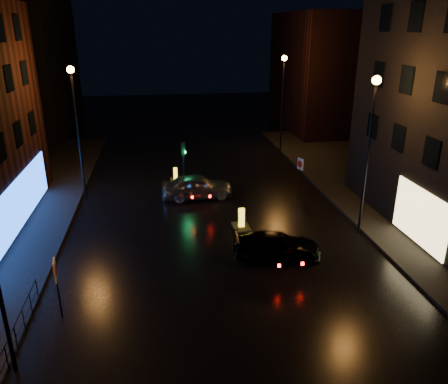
{
  "coord_description": "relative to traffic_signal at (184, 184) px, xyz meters",
  "views": [
    {
      "loc": [
        -2.73,
        -14.23,
        10.57
      ],
      "look_at": [
        0.34,
        6.0,
        2.8
      ],
      "focal_mm": 35.0,
      "sensor_mm": 36.0,
      "label": 1
    }
  ],
  "objects": [
    {
      "name": "road_sign_right",
      "position": [
        7.7,
        -1.43,
        1.28
      ],
      "size": [
        0.23,
        0.56,
        2.38
      ],
      "rotation": [
        0.0,
        0.0,
        3.47
      ],
      "color": "black",
      "rests_on": "ground"
    },
    {
      "name": "road_sign_left",
      "position": [
        -5.62,
        -13.34,
        1.37
      ],
      "size": [
        0.15,
        0.61,
        2.5
      ],
      "rotation": [
        0.0,
        0.0,
        0.15
      ],
      "color": "black",
      "rests_on": "ground"
    },
    {
      "name": "ground",
      "position": [
        1.2,
        -14.0,
        -0.5
      ],
      "size": [
        120.0,
        120.0,
        0.0
      ],
      "primitive_type": "plane",
      "color": "black",
      "rests_on": "ground"
    },
    {
      "name": "pavement_right",
      "position": [
        15.2,
        -6.0,
        -0.43
      ],
      "size": [
        12.0,
        44.0,
        0.15
      ],
      "primitive_type": "cube",
      "color": "black",
      "rests_on": "ground"
    },
    {
      "name": "building_far_right",
      "position": [
        16.2,
        18.0,
        5.5
      ],
      "size": [
        8.0,
        14.0,
        12.0
      ],
      "primitive_type": "cube",
      "color": "black",
      "rests_on": "ground"
    },
    {
      "name": "guard_railing",
      "position": [
        -6.8,
        -15.0,
        0.24
      ],
      "size": [
        0.05,
        6.04,
        1.0
      ],
      "color": "black",
      "rests_on": "ground"
    },
    {
      "name": "silver_hatchback",
      "position": [
        0.75,
        -1.45,
        0.28
      ],
      "size": [
        4.69,
        2.09,
        1.57
      ],
      "primitive_type": "imported",
      "rotation": [
        0.0,
        0.0,
        1.62
      ],
      "color": "#94979B",
      "rests_on": "ground"
    },
    {
      "name": "bollard_near",
      "position": [
        2.75,
        -6.5,
        -0.24
      ],
      "size": [
        0.97,
        1.4,
        1.19
      ],
      "rotation": [
        0.0,
        0.0,
        0.05
      ],
      "color": "black",
      "rests_on": "ground"
    },
    {
      "name": "dark_sedan",
      "position": [
        3.84,
        -9.97,
        0.12
      ],
      "size": [
        4.47,
        2.25,
        1.25
      ],
      "primitive_type": "imported",
      "rotation": [
        0.0,
        0.0,
        1.45
      ],
      "color": "black",
      "rests_on": "ground"
    },
    {
      "name": "bollard_far",
      "position": [
        -0.5,
        2.07,
        -0.28
      ],
      "size": [
        0.81,
        1.18,
        1.01
      ],
      "rotation": [
        0.0,
        0.0,
        -0.04
      ],
      "color": "black",
      "rests_on": "ground"
    },
    {
      "name": "street_lamp_rnear",
      "position": [
        9.0,
        -8.0,
        5.06
      ],
      "size": [
        0.44,
        0.44,
        8.37
      ],
      "color": "black",
      "rests_on": "ground"
    },
    {
      "name": "building_far_left",
      "position": [
        -14.8,
        21.0,
        6.5
      ],
      "size": [
        8.0,
        16.0,
        14.0
      ],
      "primitive_type": "cube",
      "color": "black",
      "rests_on": "ground"
    },
    {
      "name": "street_lamp_rfar",
      "position": [
        9.0,
        8.0,
        5.06
      ],
      "size": [
        0.44,
        0.44,
        8.37
      ],
      "color": "black",
      "rests_on": "ground"
    },
    {
      "name": "street_lamp_lfar",
      "position": [
        -6.6,
        -0.0,
        5.06
      ],
      "size": [
        0.44,
        0.44,
        8.37
      ],
      "color": "black",
      "rests_on": "ground"
    },
    {
      "name": "traffic_signal",
      "position": [
        0.0,
        0.0,
        0.0
      ],
      "size": [
        1.4,
        2.4,
        3.45
      ],
      "color": "black",
      "rests_on": "ground"
    }
  ]
}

